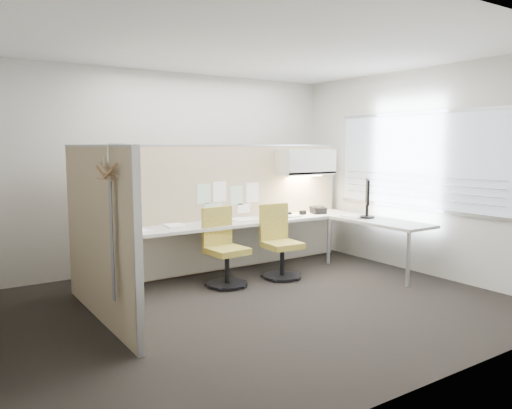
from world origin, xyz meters
TOP-DOWN VIEW (x-y plane):
  - floor at (0.00, 0.00)m, footprint 5.50×4.50m
  - ceiling at (0.00, 0.00)m, footprint 5.50×4.50m
  - wall_back at (0.00, 2.25)m, footprint 5.50×0.02m
  - wall_front at (0.00, -2.25)m, footprint 5.50×0.02m
  - wall_right at (2.75, 0.00)m, footprint 0.02×4.50m
  - window_pane at (2.73, 0.00)m, footprint 0.01×2.80m
  - partition_back at (0.55, 1.60)m, footprint 4.10×0.06m
  - partition_left at (-1.50, 0.50)m, footprint 0.06×2.20m
  - desk at (0.93, 1.13)m, footprint 4.00×2.07m
  - overhead_bin at (1.90, 1.39)m, footprint 0.90×0.36m
  - task_light_strip at (1.90, 1.39)m, footprint 0.60×0.06m
  - pinned_papers at (0.63, 1.57)m, footprint 1.01×0.00m
  - poster at (-1.05, 1.57)m, footprint 0.28×0.00m
  - chair_left at (0.17, 0.89)m, footprint 0.51×0.52m
  - chair_right at (0.98, 0.81)m, footprint 0.51×0.51m
  - monitor at (2.30, 0.50)m, footprint 0.38×0.40m
  - phone at (2.03, 1.24)m, footprint 0.24×0.23m
  - stapler at (1.49, 1.31)m, footprint 0.14×0.06m
  - tape_dispenser at (1.77, 1.29)m, footprint 0.11×0.08m
  - coat_hook at (-1.58, -0.12)m, footprint 0.18×0.47m
  - paper_stack_0 at (-0.83, 1.20)m, footprint 0.29×0.34m
  - paper_stack_1 at (-0.29, 1.34)m, footprint 0.26×0.32m
  - paper_stack_2 at (0.24, 1.22)m, footprint 0.26×0.32m
  - paper_stack_3 at (0.75, 1.29)m, footprint 0.27×0.33m
  - paper_stack_4 at (1.49, 1.25)m, footprint 0.30×0.35m
  - paper_stack_5 at (2.20, 0.67)m, footprint 0.27×0.33m
  - paper_stack_6 at (0.69, 1.36)m, footprint 0.26×0.32m

SIDE VIEW (x-z plane):
  - floor at x=0.00m, z-range -0.01..0.00m
  - chair_right at x=0.98m, z-range -0.03..0.93m
  - chair_left at x=0.17m, z-range -0.03..0.94m
  - desk at x=0.93m, z-range 0.24..0.97m
  - paper_stack_6 at x=0.69m, z-range 0.73..0.75m
  - paper_stack_3 at x=0.75m, z-range 0.73..0.75m
  - paper_stack_4 at x=1.49m, z-range 0.73..0.75m
  - paper_stack_1 at x=-0.29m, z-range 0.73..0.75m
  - paper_stack_5 at x=2.20m, z-range 0.73..0.75m
  - paper_stack_0 at x=-0.83m, z-range 0.73..0.76m
  - paper_stack_2 at x=0.24m, z-range 0.73..0.77m
  - stapler at x=1.49m, z-range 0.73..0.78m
  - tape_dispenser at x=1.77m, z-range 0.73..0.79m
  - phone at x=2.03m, z-range 0.72..0.84m
  - partition_back at x=0.55m, z-range 0.00..1.75m
  - partition_left at x=-1.50m, z-range 0.00..1.75m
  - pinned_papers at x=0.63m, z-range 0.80..1.27m
  - monitor at x=2.30m, z-range 0.77..1.32m
  - task_light_strip at x=1.90m, z-range 1.29..1.31m
  - wall_back at x=0.00m, z-range 0.00..2.80m
  - wall_front at x=0.00m, z-range 0.00..2.80m
  - wall_right at x=2.75m, z-range 0.00..2.80m
  - coat_hook at x=-1.58m, z-range 0.71..2.11m
  - poster at x=-1.05m, z-range 1.24..1.59m
  - overhead_bin at x=1.90m, z-range 1.32..1.70m
  - window_pane at x=2.73m, z-range 0.90..2.20m
  - ceiling at x=0.00m, z-range 2.80..2.81m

